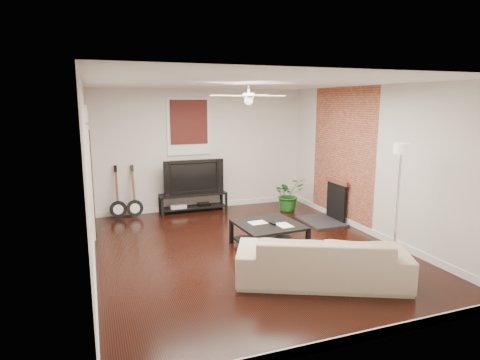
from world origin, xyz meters
The scene contains 14 objects.
room centered at (0.00, 0.00, 1.40)m, with size 5.01×6.01×2.81m.
brick_accent centered at (2.49, 1.00, 1.40)m, with size 0.02×2.20×2.80m, color brown.
fireplace centered at (2.20, 1.00, 0.46)m, with size 0.80×1.10×0.92m, color black.
window_back centered at (-0.30, 2.97, 1.95)m, with size 1.00×0.06×1.30m, color #3E1411.
door_left centered at (-2.46, 1.90, 1.25)m, with size 0.08×1.00×2.50m, color white.
tv_stand centered at (-0.28, 2.78, 0.22)m, with size 1.54×0.41×0.43m, color black.
tv centered at (-0.28, 2.80, 0.83)m, with size 1.38×0.18×0.79m, color black.
coffee_table centered at (0.37, -0.03, 0.22)m, with size 1.05×1.05×0.44m, color black.
sofa centered at (0.51, -1.53, 0.34)m, with size 2.35×0.92×0.69m, color tan.
floor_lamp centered at (1.86, -1.43, 0.96)m, with size 0.32×0.32×1.92m, color white, non-canonical shape.
potted_plant centered at (1.84, 2.11, 0.39)m, with size 0.69×0.60×0.77m, color #1C5F1B.
guitar_left centered at (-1.96, 2.75, 0.59)m, with size 0.36×0.26×1.17m, color black, non-canonical shape.
guitar_right centered at (-1.61, 2.72, 0.59)m, with size 0.36×0.26×1.17m, color black, non-canonical shape.
ceiling_fan centered at (0.00, 0.00, 2.60)m, with size 1.24×1.24×0.32m, color white, non-canonical shape.
Camera 1 is at (-2.43, -6.26, 2.50)m, focal length 30.73 mm.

